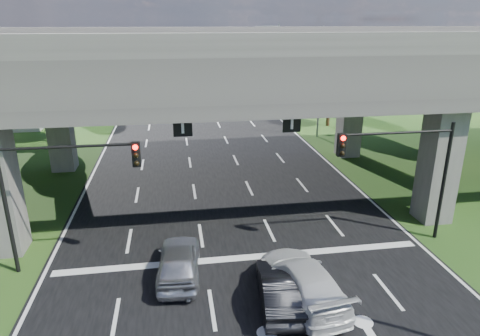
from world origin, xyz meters
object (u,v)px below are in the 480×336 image
object	(u,v)px
signal_right	(406,162)
streetlight_beyond	(275,59)
streetlight_far	(316,74)
car_silver	(179,260)
car_dark	(279,289)
signal_left	(57,180)
car_white	(302,280)

from	to	relation	value
signal_right	streetlight_beyond	distance (m)	36.17
streetlight_far	car_silver	distance (m)	25.67
signal_right	car_dark	bearing A→B (deg)	-150.19
signal_right	car_dark	distance (m)	8.80
signal_right	car_silver	size ratio (longest dim) A/B	1.35
signal_left	streetlight_far	world-z (taller)	streetlight_far
streetlight_beyond	car_silver	distance (m)	40.04
signal_right	signal_left	xyz separation A→B (m)	(-15.65, 0.00, 0.00)
streetlight_beyond	signal_left	bearing A→B (deg)	-116.43
car_silver	car_dark	world-z (taller)	car_silver
signal_right	car_white	size ratio (longest dim) A/B	1.11
streetlight_far	car_white	world-z (taller)	streetlight_far
car_dark	car_white	bearing A→B (deg)	-157.40
signal_left	streetlight_beyond	distance (m)	40.30
streetlight_beyond	car_white	size ratio (longest dim) A/B	1.85
streetlight_beyond	car_silver	bearing A→B (deg)	-109.20
signal_left	car_silver	bearing A→B (deg)	-16.64
signal_right	streetlight_far	bearing A→B (deg)	83.53
streetlight_far	streetlight_beyond	xyz separation A→B (m)	(0.00, 16.00, 0.00)
car_silver	car_dark	xyz separation A→B (m)	(3.77, -2.57, -0.06)
car_white	signal_left	bearing A→B (deg)	-29.04
signal_right	car_silver	distance (m)	11.41
streetlight_beyond	car_white	world-z (taller)	streetlight_beyond
streetlight_far	car_silver	bearing A→B (deg)	-121.28
car_white	streetlight_far	bearing A→B (deg)	-117.06
car_dark	car_white	size ratio (longest dim) A/B	0.78
signal_right	car_white	bearing A→B (deg)	-148.21
signal_right	streetlight_far	world-z (taller)	streetlight_far
streetlight_beyond	car_dark	size ratio (longest dim) A/B	2.38
streetlight_far	car_white	distance (m)	25.69
streetlight_far	signal_right	bearing A→B (deg)	-96.47
car_dark	signal_right	bearing A→B (deg)	-143.82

